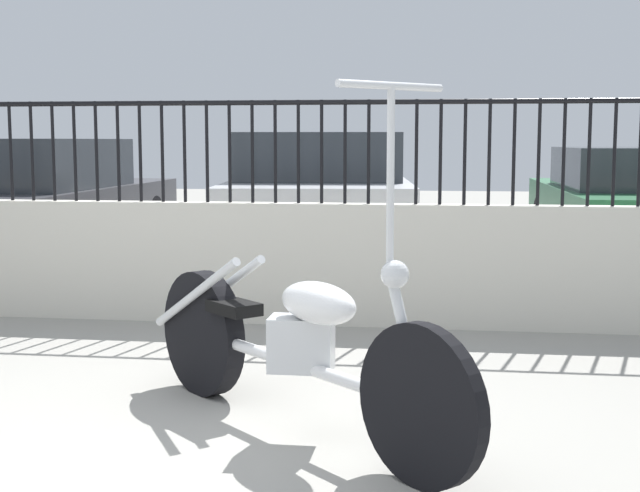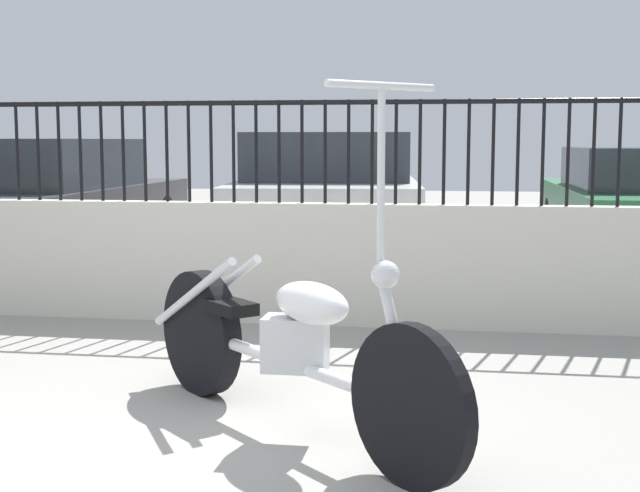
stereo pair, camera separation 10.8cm
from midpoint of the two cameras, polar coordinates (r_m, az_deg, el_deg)
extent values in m
plane|color=gray|center=(3.81, -13.25, -13.43)|extent=(40.00, 40.00, 0.00)
cube|color=beige|center=(6.40, -4.04, -1.08)|extent=(10.58, 0.18, 0.86)
cylinder|color=black|center=(6.99, -19.60, 5.73)|extent=(0.02, 0.02, 0.72)
cylinder|color=black|center=(6.92, -18.38, 5.77)|extent=(0.02, 0.02, 0.72)
cylinder|color=black|center=(6.85, -17.14, 5.81)|extent=(0.02, 0.02, 0.72)
cylinder|color=black|center=(6.78, -15.86, 5.85)|extent=(0.02, 0.02, 0.72)
cylinder|color=black|center=(6.71, -14.57, 5.88)|extent=(0.02, 0.02, 0.72)
cylinder|color=black|center=(6.65, -13.24, 5.91)|extent=(0.02, 0.02, 0.72)
cylinder|color=black|center=(6.60, -11.90, 5.94)|extent=(0.02, 0.02, 0.72)
cylinder|color=black|center=(6.54, -10.53, 5.96)|extent=(0.02, 0.02, 0.72)
cylinder|color=black|center=(6.49, -9.13, 5.99)|extent=(0.02, 0.02, 0.72)
cylinder|color=black|center=(6.44, -7.72, 6.01)|extent=(0.02, 0.02, 0.72)
cylinder|color=black|center=(6.40, -6.29, 6.02)|extent=(0.02, 0.02, 0.72)
cylinder|color=black|center=(6.36, -4.84, 6.03)|extent=(0.02, 0.02, 0.72)
cylinder|color=black|center=(6.33, -3.37, 6.04)|extent=(0.02, 0.02, 0.72)
cylinder|color=black|center=(6.30, -1.89, 6.05)|extent=(0.02, 0.02, 0.72)
cylinder|color=black|center=(6.27, -0.39, 6.05)|extent=(0.02, 0.02, 0.72)
cylinder|color=black|center=(6.25, 1.12, 6.04)|extent=(0.02, 0.02, 0.72)
cylinder|color=black|center=(6.23, 2.64, 6.03)|extent=(0.02, 0.02, 0.72)
cylinder|color=black|center=(6.22, 4.16, 6.02)|extent=(0.02, 0.02, 0.72)
cylinder|color=black|center=(6.21, 5.69, 6.01)|extent=(0.02, 0.02, 0.72)
cylinder|color=black|center=(6.21, 7.23, 5.99)|extent=(0.02, 0.02, 0.72)
cylinder|color=black|center=(6.21, 8.76, 5.96)|extent=(0.02, 0.02, 0.72)
cylinder|color=black|center=(6.21, 10.29, 5.93)|extent=(0.02, 0.02, 0.72)
cylinder|color=black|center=(6.22, 11.82, 5.90)|extent=(0.02, 0.02, 0.72)
cylinder|color=black|center=(6.23, 13.35, 5.86)|extent=(0.02, 0.02, 0.72)
cylinder|color=black|center=(6.25, 14.86, 5.82)|extent=(0.02, 0.02, 0.72)
cylinder|color=black|center=(6.27, 16.37, 5.77)|extent=(0.02, 0.02, 0.72)
cylinder|color=black|center=(6.30, 17.87, 5.72)|extent=(0.02, 0.02, 0.72)
cylinder|color=black|center=(6.33, 19.35, 5.67)|extent=(0.02, 0.02, 0.72)
cylinder|color=black|center=(6.35, -4.13, 9.14)|extent=(10.58, 0.04, 0.04)
cylinder|color=black|center=(3.41, 5.56, -10.14)|extent=(0.50, 0.49, 0.63)
cylinder|color=black|center=(4.66, -8.16, -5.55)|extent=(0.53, 0.52, 0.65)
cylinder|color=silver|center=(4.00, -2.41, -7.54)|extent=(1.09, 1.06, 0.06)
cube|color=silver|center=(3.94, -1.99, -6.27)|extent=(0.28, 0.18, 0.24)
ellipsoid|color=white|center=(3.80, -0.94, -3.66)|extent=(0.46, 0.46, 0.18)
cube|color=black|center=(4.37, -6.24, -3.93)|extent=(0.31, 0.31, 0.06)
cylinder|color=silver|center=(3.41, 4.56, -5.78)|extent=(0.19, 0.19, 0.51)
sphere|color=silver|center=(3.41, 3.91, -1.83)|extent=(0.11, 0.11, 0.11)
cylinder|color=silver|center=(3.39, 3.62, 4.36)|extent=(0.03, 0.03, 0.69)
cylinder|color=silver|center=(3.40, 3.67, 10.20)|extent=(0.38, 0.39, 0.03)
cylinder|color=silver|center=(4.54, -8.66, -3.05)|extent=(0.60, 0.59, 0.45)
cylinder|color=silver|center=(4.61, -7.14, -2.88)|extent=(0.60, 0.59, 0.45)
cylinder|color=black|center=(11.68, -18.89, 1.58)|extent=(0.12, 0.64, 0.64)
cylinder|color=black|center=(11.04, -10.94, 1.54)|extent=(0.12, 0.64, 0.64)
cylinder|color=black|center=(8.44, -16.86, -0.22)|extent=(0.12, 0.64, 0.64)
cube|color=#38383D|center=(10.04, -18.08, 1.99)|extent=(1.87, 4.54, 0.57)
cube|color=#2D3338|center=(9.81, -18.76, 5.02)|extent=(1.66, 2.19, 0.51)
cylinder|color=black|center=(10.53, -4.35, 1.39)|extent=(0.18, 0.65, 0.64)
cylinder|color=black|center=(10.48, 4.42, 1.36)|extent=(0.18, 0.65, 0.64)
cylinder|color=black|center=(8.04, -6.37, -0.31)|extent=(0.18, 0.65, 0.64)
cylinder|color=black|center=(7.96, 5.16, -0.36)|extent=(0.18, 0.65, 0.64)
cube|color=#B7BABF|center=(9.19, -0.26, 2.25)|extent=(2.13, 4.24, 0.68)
cube|color=#2D3338|center=(8.96, -0.32, 5.78)|extent=(1.74, 2.11, 0.46)
cylinder|color=black|center=(10.78, 13.64, 1.35)|extent=(0.12, 0.64, 0.64)
cylinder|color=black|center=(8.23, 15.65, -0.35)|extent=(0.12, 0.64, 0.64)
cube|color=#1E5933|center=(9.63, 19.53, 1.81)|extent=(1.85, 4.21, 0.59)
camera|label=1|loc=(0.05, -90.60, -0.07)|focal=50.00mm
camera|label=2|loc=(0.05, 89.40, 0.07)|focal=50.00mm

